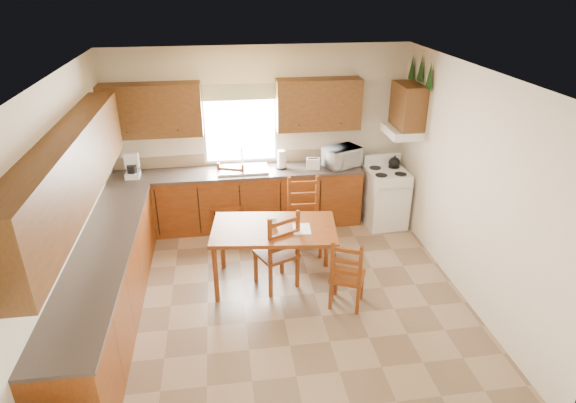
{
  "coord_description": "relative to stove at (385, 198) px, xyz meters",
  "views": [
    {
      "loc": [
        -0.59,
        -4.82,
        3.62
      ],
      "look_at": [
        0.15,
        0.3,
        1.15
      ],
      "focal_mm": 30.0,
      "sensor_mm": 36.0,
      "label": 1
    }
  ],
  "objects": [
    {
      "name": "floor",
      "position": [
        -1.88,
        -1.67,
        -0.44
      ],
      "size": [
        4.5,
        4.5,
        0.0
      ],
      "primitive_type": "plane",
      "color": "#896F55",
      "rests_on": "ground"
    },
    {
      "name": "ceiling",
      "position": [
        -1.88,
        -1.67,
        2.26
      ],
      "size": [
        4.5,
        4.5,
        0.0
      ],
      "primitive_type": "plane",
      "color": "olive",
      "rests_on": "floor"
    },
    {
      "name": "wall_left",
      "position": [
        -4.13,
        -1.67,
        0.91
      ],
      "size": [
        4.5,
        4.5,
        0.0
      ],
      "primitive_type": "plane",
      "color": "beige",
      "rests_on": "floor"
    },
    {
      "name": "wall_right",
      "position": [
        0.37,
        -1.67,
        0.91
      ],
      "size": [
        4.5,
        4.5,
        0.0
      ],
      "primitive_type": "plane",
      "color": "beige",
      "rests_on": "floor"
    },
    {
      "name": "wall_back",
      "position": [
        -1.88,
        0.58,
        0.91
      ],
      "size": [
        4.5,
        4.5,
        0.0
      ],
      "primitive_type": "plane",
      "color": "beige",
      "rests_on": "floor"
    },
    {
      "name": "wall_front",
      "position": [
        -1.88,
        -3.92,
        0.91
      ],
      "size": [
        4.5,
        4.5,
        0.0
      ],
      "primitive_type": "plane",
      "color": "beige",
      "rests_on": "floor"
    },
    {
      "name": "lower_cab_back",
      "position": [
        -2.25,
        0.28,
        0.0
      ],
      "size": [
        3.75,
        0.6,
        0.88
      ],
      "primitive_type": "cube",
      "color": "brown",
      "rests_on": "floor"
    },
    {
      "name": "lower_cab_left",
      "position": [
        -3.83,
        -1.82,
        0.0
      ],
      "size": [
        0.6,
        3.6,
        0.88
      ],
      "primitive_type": "cube",
      "color": "brown",
      "rests_on": "floor"
    },
    {
      "name": "counter_back",
      "position": [
        -2.25,
        0.28,
        0.46
      ],
      "size": [
        3.75,
        0.63,
        0.04
      ],
      "primitive_type": "cube",
      "color": "#423732",
      "rests_on": "lower_cab_back"
    },
    {
      "name": "counter_left",
      "position": [
        -3.83,
        -1.82,
        0.46
      ],
      "size": [
        0.63,
        3.6,
        0.04
      ],
      "primitive_type": "cube",
      "color": "#423732",
      "rests_on": "lower_cab_left"
    },
    {
      "name": "backsplash",
      "position": [
        -2.25,
        0.57,
        0.57
      ],
      "size": [
        3.75,
        0.01,
        0.18
      ],
      "primitive_type": "cube",
      "color": "#937C5F",
      "rests_on": "counter_back"
    },
    {
      "name": "upper_cab_back_left",
      "position": [
        -3.43,
        0.41,
        1.42
      ],
      "size": [
        1.41,
        0.33,
        0.75
      ],
      "primitive_type": "cube",
      "color": "brown",
      "rests_on": "wall_back"
    },
    {
      "name": "upper_cab_back_right",
      "position": [
        -1.02,
        0.41,
        1.42
      ],
      "size": [
        1.25,
        0.33,
        0.75
      ],
      "primitive_type": "cube",
      "color": "brown",
      "rests_on": "wall_back"
    },
    {
      "name": "upper_cab_left",
      "position": [
        -3.96,
        -1.82,
        1.42
      ],
      "size": [
        0.33,
        3.6,
        0.75
      ],
      "primitive_type": "cube",
      "color": "brown",
      "rests_on": "wall_left"
    },
    {
      "name": "upper_cab_stove",
      "position": [
        0.2,
        -0.02,
        1.46
      ],
      "size": [
        0.33,
        0.62,
        0.62
      ],
      "primitive_type": "cube",
      "color": "brown",
      "rests_on": "wall_right"
    },
    {
      "name": "range_hood",
      "position": [
        0.15,
        -0.02,
        1.08
      ],
      "size": [
        0.44,
        0.62,
        0.12
      ],
      "primitive_type": "cube",
      "color": "white",
      "rests_on": "wall_right"
    },
    {
      "name": "window_frame",
      "position": [
        -2.18,
        0.55,
        1.11
      ],
      "size": [
        1.13,
        0.02,
        1.18
      ],
      "primitive_type": "cube",
      "color": "white",
      "rests_on": "wall_back"
    },
    {
      "name": "window_pane",
      "position": [
        -2.18,
        0.54,
        1.11
      ],
      "size": [
        1.05,
        0.01,
        1.1
      ],
      "primitive_type": "cube",
      "color": "white",
      "rests_on": "wall_back"
    },
    {
      "name": "window_valance",
      "position": [
        -2.18,
        0.52,
        1.61
      ],
      "size": [
        1.19,
        0.01,
        0.24
      ],
      "primitive_type": "cube",
      "color": "#567646",
      "rests_on": "wall_back"
    },
    {
      "name": "sink_basin",
      "position": [
        -2.18,
        0.28,
        0.5
      ],
      "size": [
        0.75,
        0.45,
        0.04
      ],
      "primitive_type": "cube",
      "color": "silver",
      "rests_on": "counter_back"
    },
    {
      "name": "pine_decal_a",
      "position": [
        0.33,
        -0.34,
        1.94
      ],
      "size": [
        0.22,
        0.22,
        0.36
      ],
      "primitive_type": "cone",
      "color": "#153B15",
      "rests_on": "wall_right"
    },
    {
      "name": "pine_decal_b",
      "position": [
        0.33,
        -0.02,
        1.98
      ],
      "size": [
        0.22,
        0.22,
        0.36
      ],
      "primitive_type": "cone",
      "color": "#153B15",
      "rests_on": "wall_right"
    },
    {
      "name": "pine_decal_c",
      "position": [
        0.33,
        0.3,
        1.94
      ],
      "size": [
        0.22,
        0.22,
        0.36
      ],
      "primitive_type": "cone",
      "color": "#153B15",
      "rests_on": "wall_right"
    },
    {
      "name": "stove",
      "position": [
        0.0,
        0.0,
        0.0
      ],
      "size": [
        0.62,
        0.64,
        0.87
      ],
      "primitive_type": "cube",
      "rotation": [
        0.0,
        0.0,
        0.05
      ],
      "color": "white",
      "rests_on": "floor"
    },
    {
      "name": "coffeemaker",
      "position": [
        -3.78,
        0.24,
        0.64
      ],
      "size": [
        0.23,
        0.26,
        0.31
      ],
      "primitive_type": "cube",
      "rotation": [
        0.0,
        0.0,
        -0.28
      ],
      "color": "white",
      "rests_on": "counter_back"
    },
    {
      "name": "paper_towel",
      "position": [
        -1.59,
        0.28,
        0.63
      ],
      "size": [
        0.14,
        0.14,
        0.28
      ],
      "primitive_type": "cylinder",
      "rotation": [
        0.0,
        0.0,
        0.21
      ],
      "color": "white",
      "rests_on": "counter_back"
    },
    {
      "name": "toaster",
      "position": [
        -1.12,
        0.2,
        0.56
      ],
      "size": [
        0.22,
        0.16,
        0.16
      ],
      "primitive_type": "cube",
      "rotation": [
        0.0,
        0.0,
        -0.16
      ],
      "color": "white",
      "rests_on": "counter_back"
    },
    {
      "name": "microwave",
      "position": [
        -0.66,
        0.25,
        0.63
      ],
      "size": [
        0.6,
        0.53,
        0.3
      ],
      "primitive_type": "imported",
      "rotation": [
        0.0,
        0.0,
        0.42
      ],
      "color": "white",
      "rests_on": "counter_back"
    },
    {
      "name": "dining_table",
      "position": [
        -1.9,
        -1.37,
        -0.03
      ],
      "size": [
        1.6,
        1.04,
        0.81
      ],
      "primitive_type": "cube",
      "rotation": [
        0.0,
        0.0,
        -0.12
      ],
      "color": "brown",
      "rests_on": "floor"
    },
    {
      "name": "chair_near_left",
      "position": [
        -1.88,
        -1.41,
        0.1
      ],
      "size": [
        0.59,
        0.58,
        1.07
      ],
      "primitive_type": "cube",
      "rotation": [
        0.0,
        0.0,
        3.57
      ],
      "color": "brown",
      "rests_on": "floor"
    },
    {
      "name": "chair_near_right",
      "position": [
        -1.1,
        -1.93,
        0.02
      ],
      "size": [
        0.5,
        0.49,
        0.91
      ],
      "primitive_type": "cube",
      "rotation": [
        0.0,
        0.0,
        2.71
      ],
      "color": "brown",
      "rests_on": "floor"
    },
    {
      "name": "chair_far_left",
      "position": [
        -2.43,
        0.07,
        0.09
      ],
      "size": [
        0.56,
        0.55,
        1.05
      ],
      "primitive_type": "cube",
      "rotation": [
        0.0,
        0.0,
        -0.36
      ],
      "color": "brown",
      "rests_on": "floor"
    },
    {
      "name": "chair_far_right",
      "position": [
        -1.39,
        -0.67,
        0.1
      ],
      "size": [
        0.47,
        0.45,
        1.08
      ],
      "primitive_type": "cube",
      "rotation": [
        0.0,
        0.0,
        -0.03
      ],
      "color": "brown",
      "rests_on": "floor"
    },
    {
      "name": "table_paper",
      "position": [
        -1.57,
        -1.45,
        0.37
      ],
      "size": [
        0.24,
        0.3,
        0.0
      ],
      "primitive_type": "cube",
      "rotation": [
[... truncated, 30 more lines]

